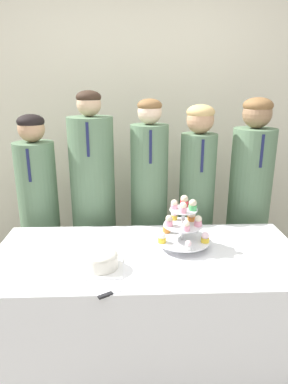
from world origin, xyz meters
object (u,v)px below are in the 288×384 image
Objects in this scene: student_2 at (149,212)px; round_cake at (101,259)px; student_0 at (40,220)px; student_4 at (248,210)px; cake_knife at (114,293)px; cupcake_stand at (183,225)px; student_1 at (94,211)px; student_3 at (196,211)px.

round_cake is at bearing -109.30° from student_2.
student_4 reaches higher than student_0.
round_cake is 0.23m from cake_knife.
cupcake_stand is 0.20× the size of student_1.
cupcake_stand is at bearing -107.74° from student_3.
cake_knife is 0.13× the size of student_1.
student_3 reaches higher than cake_knife.
student_2 is at bearing -180.00° from student_4.
student_2 reaches higher than student_0.
round_cake is 0.14× the size of student_3.
student_0 is (-0.51, 0.81, -0.11)m from round_cake.
round_cake is 0.68× the size of cupcake_stand.
cupcake_stand is at bearing -30.98° from student_0.
student_0 reaches higher than cupcake_stand.
student_1 is at bearing 98.48° from round_cake.
student_4 is at bearing 16.66° from cake_knife.
student_1 reaches higher than round_cake.
student_0 is 1.14m from student_3.
cake_knife is at bearing -60.24° from student_0.
student_1 is 1.13m from student_4.
cake_knife is 1.16m from student_3.
round_cake is 1.30m from student_4.
student_0 is 0.94× the size of student_2.
cake_knife is 1.04m from student_2.
cake_knife is at bearing -71.92° from round_cake.
student_3 reaches higher than student_0.
round_cake is 1.04× the size of cake_knife.
cupcake_stand is 0.62m from student_3.
student_4 reaches higher than round_cake.
cake_knife is 0.13× the size of student_4.
student_2 is (0.79, 0.00, 0.05)m from student_0.
cake_knife is 1.03m from student_1.
student_0 is (-0.58, 1.02, -0.05)m from cake_knife.
cake_knife is 0.59m from cupcake_stand.
student_2 is (0.21, 1.02, -0.01)m from cake_knife.
student_1 is at bearing 134.46° from cupcake_stand.
round_cake is 0.14× the size of student_4.
cake_knife is 0.66× the size of cupcake_stand.
student_2 reaches higher than cupcake_stand.
student_1 reaches higher than student_3.
student_1 is 0.40m from student_2.
student_0 is 1.53m from student_4.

